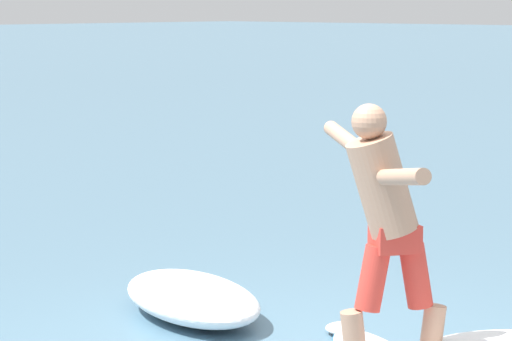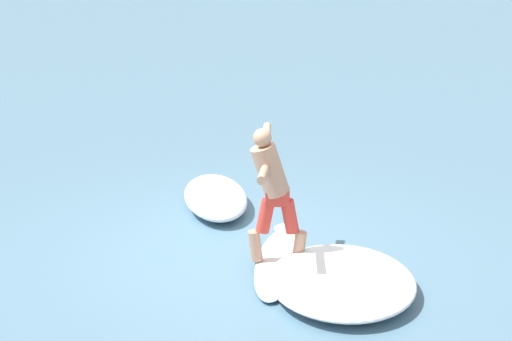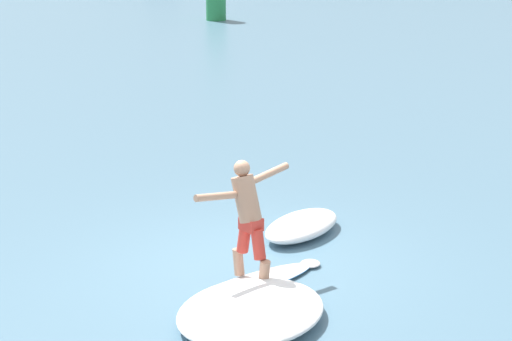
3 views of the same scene
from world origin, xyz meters
name	(u,v)px [view 3 (image 3 of 3)]	position (x,y,z in m)	size (l,w,h in m)	color
ground_plane	(246,268)	(0.00, 0.00, 0.00)	(200.00, 200.00, 0.00)	slate
surfboard	(253,283)	(0.25, -0.47, 0.04)	(1.50, 1.94, 0.21)	white
surfer	(248,212)	(0.18, -0.46, 0.97)	(0.86, 1.31, 1.54)	tan
wave_foam_at_tail	(302,226)	(0.39, 1.38, 0.14)	(1.20, 1.64, 0.28)	white
wave_foam_at_nose	(251,311)	(0.52, -1.39, 0.13)	(2.14, 2.31, 0.26)	white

